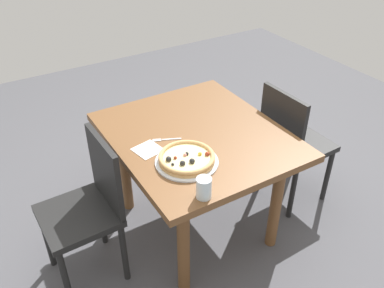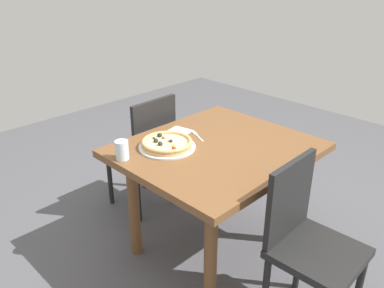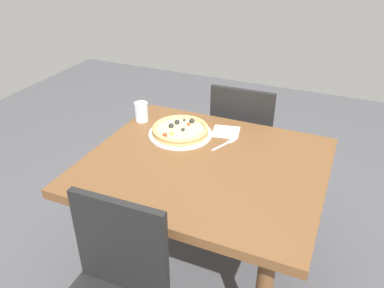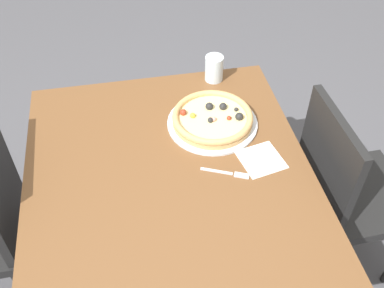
{
  "view_description": "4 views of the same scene",
  "coord_description": "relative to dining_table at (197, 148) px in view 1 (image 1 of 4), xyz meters",
  "views": [
    {
      "loc": [
        -1.71,
        1.06,
        2.04
      ],
      "look_at": [
        -0.11,
        0.1,
        0.76
      ],
      "focal_mm": 38.14,
      "sensor_mm": 36.0,
      "label": 1
    },
    {
      "loc": [
        -1.61,
        -1.4,
        1.75
      ],
      "look_at": [
        -0.11,
        0.1,
        0.76
      ],
      "focal_mm": 37.09,
      "sensor_mm": 36.0,
      "label": 2
    },
    {
      "loc": [
        0.56,
        -1.43,
        1.72
      ],
      "look_at": [
        -0.11,
        0.1,
        0.76
      ],
      "focal_mm": 36.23,
      "sensor_mm": 36.0,
      "label": 3
    },
    {
      "loc": [
        0.98,
        -0.11,
        1.87
      ],
      "look_at": [
        -0.11,
        0.1,
        0.76
      ],
      "focal_mm": 41.87,
      "sensor_mm": 36.0,
      "label": 4
    }
  ],
  "objects": [
    {
      "name": "ground_plane",
      "position": [
        0.0,
        0.0,
        -0.64
      ],
      "size": [
        6.0,
        6.0,
        0.0
      ],
      "primitive_type": "plane",
      "color": "#4C4C51"
    },
    {
      "name": "napkin",
      "position": [
        -0.01,
        0.32,
        0.11
      ],
      "size": [
        0.17,
        0.17,
        0.0
      ],
      "primitive_type": "cube",
      "rotation": [
        0.0,
        0.0,
        0.2
      ],
      "color": "white",
      "rests_on": "dining_table"
    },
    {
      "name": "chair_near",
      "position": [
        -0.1,
        -0.69,
        -0.14
      ],
      "size": [
        0.41,
        0.41,
        0.89
      ],
      "rotation": [
        0.0,
        0.0,
        3.17
      ],
      "color": "black",
      "rests_on": "ground"
    },
    {
      "name": "chair_far",
      "position": [
        -0.0,
        0.69,
        -0.14
      ],
      "size": [
        0.41,
        0.41,
        0.89
      ],
      "rotation": [
        0.0,
        0.0,
        0.03
      ],
      "color": "black",
      "rests_on": "ground"
    },
    {
      "name": "dining_table",
      "position": [
        0.0,
        0.0,
        0.0
      ],
      "size": [
        1.1,
        0.96,
        0.74
      ],
      "color": "brown",
      "rests_on": "ground"
    },
    {
      "name": "drinking_glass",
      "position": [
        -0.49,
        0.26,
        0.16
      ],
      "size": [
        0.07,
        0.07,
        0.11
      ],
      "primitive_type": "cylinder",
      "color": "silver",
      "rests_on": "dining_table"
    },
    {
      "name": "fork",
      "position": [
        0.03,
        0.2,
        0.11
      ],
      "size": [
        0.08,
        0.16,
        0.0
      ],
      "rotation": [
        0.0,
        0.0,
        1.16
      ],
      "color": "silver",
      "rests_on": "dining_table"
    },
    {
      "name": "plate",
      "position": [
        -0.22,
        0.2,
        0.11
      ],
      "size": [
        0.34,
        0.34,
        0.01
      ],
      "primitive_type": "cylinder",
      "color": "silver",
      "rests_on": "dining_table"
    },
    {
      "name": "pizza",
      "position": [
        -0.22,
        0.2,
        0.14
      ],
      "size": [
        0.3,
        0.3,
        0.05
      ],
      "color": "tan",
      "rests_on": "plate"
    }
  ]
}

